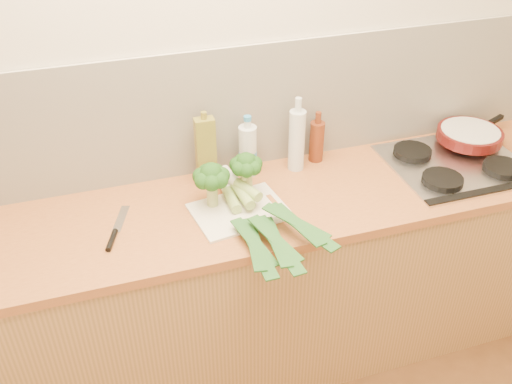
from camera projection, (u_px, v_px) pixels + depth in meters
room_shell at (212, 113)px, 2.33m from camera, size 3.50×3.50×3.50m
counter at (236, 288)px, 2.51m from camera, size 3.20×0.62×0.90m
gas_hob at (457, 162)px, 2.50m from camera, size 0.58×0.50×0.04m
chopping_board at (240, 211)px, 2.22m from camera, size 0.39×0.31×0.01m
broccoli_left at (211, 177)px, 2.17m from camera, size 0.14×0.15×0.19m
broccoli_right at (246, 167)px, 2.23m from camera, size 0.13×0.13×0.19m
leek_front at (238, 212)px, 2.17m from camera, size 0.10×0.65×0.04m
leek_mid at (250, 204)px, 2.18m from camera, size 0.13×0.70×0.04m
leek_back at (261, 199)px, 2.17m from camera, size 0.28×0.61×0.04m
chefs_knife at (114, 235)px, 2.09m from camera, size 0.12×0.27×0.02m
skillet at (470, 134)px, 2.61m from camera, size 0.41×0.29×0.05m
oil_tin at (206, 150)px, 2.32m from camera, size 0.08×0.05×0.32m
glass_bottle at (297, 139)px, 2.41m from camera, size 0.07×0.07×0.33m
amber_bottle at (317, 141)px, 2.49m from camera, size 0.06×0.06×0.23m
water_bottle at (248, 152)px, 2.39m from camera, size 0.08×0.08×0.25m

